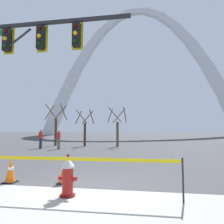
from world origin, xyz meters
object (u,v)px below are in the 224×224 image
object	(u,v)px
traffic_cone_mid_sidewalk	(64,171)
monument_arch	(138,77)
pedestrian_standing_center	(59,139)
pedestrian_walking_left	(41,139)
traffic_signal_gantry	(14,59)
traffic_cone_by_hydrant	(11,170)
fire_hydrant	(68,176)

from	to	relation	value
traffic_cone_mid_sidewalk	monument_arch	xyz separation A→B (m)	(0.77, 51.06, 16.09)
monument_arch	pedestrian_standing_center	size ratio (longest dim) A/B	35.08
traffic_cone_mid_sidewalk	pedestrian_walking_left	distance (m)	11.88
traffic_signal_gantry	pedestrian_walking_left	xyz separation A→B (m)	(-3.69, 9.10, -3.45)
pedestrian_walking_left	traffic_cone_mid_sidewalk	bearing A→B (deg)	-58.56
traffic_cone_mid_sidewalk	pedestrian_standing_center	bearing A→B (deg)	114.44
traffic_cone_mid_sidewalk	pedestrian_standing_center	size ratio (longest dim) A/B	0.46
traffic_cone_by_hydrant	pedestrian_walking_left	size ratio (longest dim) A/B	0.46
traffic_signal_gantry	pedestrian_walking_left	bearing A→B (deg)	112.08
fire_hydrant	pedestrian_walking_left	size ratio (longest dim) A/B	0.62
fire_hydrant	traffic_cone_mid_sidewalk	distance (m)	1.27
traffic_cone_mid_sidewalk	pedestrian_walking_left	bearing A→B (deg)	121.44
fire_hydrant	traffic_cone_by_hydrant	xyz separation A→B (m)	(-2.17, 0.96, -0.11)
traffic_cone_by_hydrant	pedestrian_standing_center	xyz separation A→B (m)	(-2.89, 10.10, 0.46)
traffic_cone_by_hydrant	traffic_signal_gantry	bearing A→B (deg)	126.17
traffic_cone_by_hydrant	pedestrian_standing_center	distance (m)	10.52
fire_hydrant	monument_arch	xyz separation A→B (m)	(0.22, 52.20, 15.98)
pedestrian_standing_center	pedestrian_walking_left	bearing A→B (deg)	173.12
traffic_signal_gantry	pedestrian_standing_center	size ratio (longest dim) A/B	4.04
pedestrian_walking_left	pedestrian_standing_center	bearing A→B (deg)	-6.88
traffic_cone_by_hydrant	pedestrian_standing_center	world-z (taller)	pedestrian_standing_center
traffic_cone_by_hydrant	monument_arch	distance (m)	53.76
traffic_cone_mid_sidewalk	fire_hydrant	bearing A→B (deg)	-64.00
traffic_cone_mid_sidewalk	pedestrian_walking_left	world-z (taller)	pedestrian_walking_left
fire_hydrant	monument_arch	bearing A→B (deg)	89.76
monument_arch	pedestrian_walking_left	xyz separation A→B (m)	(-6.96, -40.94, -15.63)
traffic_signal_gantry	monument_arch	bearing A→B (deg)	86.26
pedestrian_walking_left	pedestrian_standing_center	xyz separation A→B (m)	(1.68, -0.20, 0.00)
pedestrian_walking_left	monument_arch	bearing A→B (deg)	80.35
fire_hydrant	traffic_signal_gantry	size ratio (longest dim) A/B	0.15
fire_hydrant	monument_arch	distance (m)	54.59
pedestrian_standing_center	monument_arch	bearing A→B (deg)	82.69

